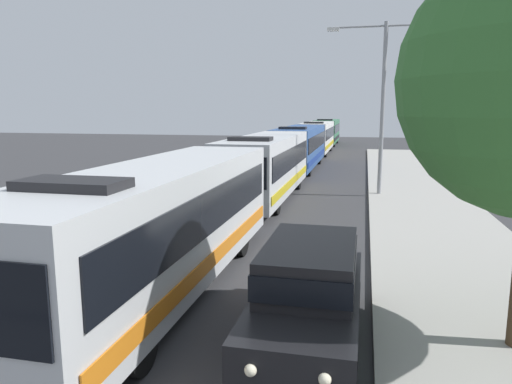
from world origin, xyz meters
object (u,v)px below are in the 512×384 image
Objects in this scene: bus_lead at (162,223)px; streetlamp_mid at (383,91)px; bus_rear at (327,131)px; white_suv at (309,289)px; bus_fourth_in_line at (317,136)px; bus_middle at (300,146)px; bus_second_in_line at (267,164)px.

streetlamp_mid is at bearing 69.21° from bus_lead.
white_suv is (3.70, -51.03, -0.66)m from bus_rear.
bus_middle is at bearing -90.00° from bus_fourth_in_line.
bus_middle is 1.08× the size of bus_fourth_in_line.
bus_middle reaches higher than white_suv.
bus_rear is at bearing 90.00° from bus_fourth_in_line.
streetlamp_mid is at bearing -62.24° from bus_middle.
streetlamp_mid reaches higher than bus_second_in_line.
bus_second_in_line is at bearing 90.00° from bus_lead.
bus_rear is 35.62m from streetlamp_mid.
bus_second_in_line and bus_middle have the same top height.
bus_lead and bus_rear have the same top height.
bus_lead is at bearing -90.00° from bus_second_in_line.
bus_middle is 2.45× the size of white_suv.
bus_lead is 1.07× the size of bus_rear.
white_suv is (3.70, -26.26, -0.66)m from bus_middle.
bus_fourth_in_line is (-0.00, 37.21, -0.00)m from bus_lead.
bus_rear reaches higher than white_suv.
bus_second_in_line is 6.71m from streetlamp_mid.
bus_rear is at bearing 90.00° from bus_lead.
bus_middle is at bearing -90.00° from bus_rear.
bus_second_in_line is 24.86m from bus_fourth_in_line.
bus_lead and bus_middle have the same top height.
white_suv is at bearing -84.58° from bus_fourth_in_line.
bus_fourth_in_line is at bearing 90.00° from bus_middle.
streetlamp_mid reaches higher than white_suv.
bus_fourth_in_line is 39.17m from white_suv.
bus_lead is at bearing -90.00° from bus_rear.
bus_second_in_line is at bearing -160.86° from streetlamp_mid.
bus_fourth_in_line and bus_rear have the same top height.
bus_middle is at bearing 90.00° from bus_second_in_line.
bus_lead reaches higher than white_suv.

